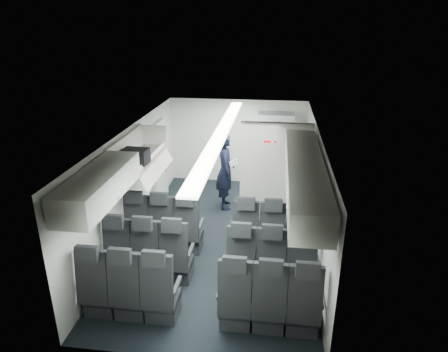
% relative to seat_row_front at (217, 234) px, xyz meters
% --- Properties ---
extents(cabin_shell, '(3.41, 6.01, 2.16)m').
position_rel_seat_row_front_xyz_m(cabin_shell, '(0.00, 0.53, 0.72)').
color(cabin_shell, black).
rests_on(cabin_shell, ground).
extents(seat_row_front, '(3.33, 0.56, 1.24)m').
position_rel_seat_row_front_xyz_m(seat_row_front, '(0.00, 0.00, 0.00)').
color(seat_row_front, black).
rests_on(seat_row_front, cabin_shell).
extents(seat_row_mid, '(3.33, 0.56, 1.24)m').
position_rel_seat_row_front_xyz_m(seat_row_mid, '(0.00, -0.90, 0.00)').
color(seat_row_mid, black).
rests_on(seat_row_mid, cabin_shell).
extents(seat_row_rear, '(3.33, 0.56, 1.24)m').
position_rel_seat_row_front_xyz_m(seat_row_rear, '(0.00, -1.80, 0.00)').
color(seat_row_rear, black).
rests_on(seat_row_rear, cabin_shell).
extents(overhead_bin_left_rear, '(0.53, 1.80, 0.40)m').
position_rel_seat_row_front_xyz_m(overhead_bin_left_rear, '(-1.40, -1.47, 1.46)').
color(overhead_bin_left_rear, silver).
rests_on(overhead_bin_left_rear, cabin_shell).
extents(overhead_bin_left_front_open, '(0.64, 1.70, 0.72)m').
position_rel_seat_row_front_xyz_m(overhead_bin_left_front_open, '(-1.44, 0.28, 1.33)').
color(overhead_bin_left_front_open, '#9E9E93').
rests_on(overhead_bin_left_front_open, cabin_shell).
extents(overhead_bin_right_rear, '(0.53, 1.80, 0.40)m').
position_rel_seat_row_front_xyz_m(overhead_bin_right_rear, '(1.40, -1.47, 1.46)').
color(overhead_bin_right_rear, silver).
rests_on(overhead_bin_right_rear, cabin_shell).
extents(overhead_bin_right_front, '(0.53, 1.70, 0.40)m').
position_rel_seat_row_front_xyz_m(overhead_bin_right_front, '(1.40, 0.28, 1.46)').
color(overhead_bin_right_front, silver).
rests_on(overhead_bin_right_front, cabin_shell).
extents(bulkhead_partition, '(1.40, 0.15, 2.13)m').
position_rel_seat_row_front_xyz_m(bulkhead_partition, '(0.98, 1.33, 0.67)').
color(bulkhead_partition, silver).
rests_on(bulkhead_partition, cabin_shell).
extents(galley_unit, '(0.85, 0.52, 1.90)m').
position_rel_seat_row_front_xyz_m(galley_unit, '(0.95, 3.25, 0.55)').
color(galley_unit, '#939399').
rests_on(galley_unit, cabin_shell).
extents(boarding_door, '(0.12, 1.27, 1.86)m').
position_rel_seat_row_front_xyz_m(boarding_door, '(-1.64, 2.09, 0.55)').
color(boarding_door, silver).
rests_on(boarding_door, cabin_shell).
extents(flight_attendant, '(0.53, 0.70, 1.72)m').
position_rel_seat_row_front_xyz_m(flight_attendant, '(-0.11, 1.97, 0.46)').
color(flight_attendant, black).
rests_on(flight_attendant, ground).
extents(carry_on_bag, '(0.44, 0.33, 0.25)m').
position_rel_seat_row_front_xyz_m(carry_on_bag, '(-1.37, -0.07, 1.42)').
color(carry_on_bag, black).
rests_on(carry_on_bag, overhead_bin_left_front_open).
extents(papers, '(0.17, 0.11, 0.13)m').
position_rel_seat_row_front_xyz_m(papers, '(0.08, 1.92, 0.67)').
color(papers, white).
rests_on(papers, flight_attendant).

